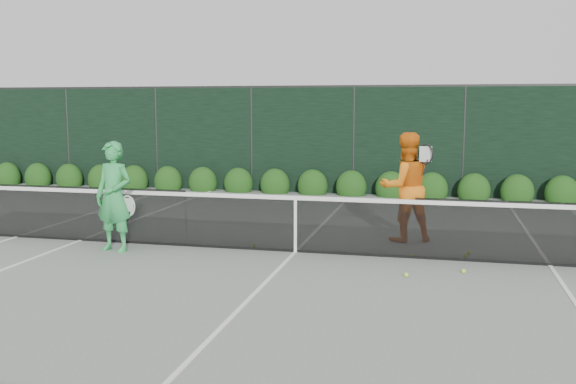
# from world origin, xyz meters

# --- Properties ---
(ground) EXTENTS (80.00, 80.00, 0.00)m
(ground) POSITION_xyz_m (0.00, 0.00, 0.00)
(ground) COLOR gray
(ground) RESTS_ON ground
(tennis_net) EXTENTS (12.90, 0.10, 1.07)m
(tennis_net) POSITION_xyz_m (-0.02, 0.00, 0.53)
(tennis_net) COLOR #10301F
(tennis_net) RESTS_ON ground
(player_woman) EXTENTS (0.76, 0.57, 1.90)m
(player_woman) POSITION_xyz_m (-3.07, -0.60, 0.95)
(player_woman) COLOR green
(player_woman) RESTS_ON ground
(player_man) EXTENTS (1.21, 1.09, 2.02)m
(player_man) POSITION_xyz_m (1.77, 1.38, 1.01)
(player_man) COLOR orange
(player_man) RESTS_ON ground
(court_lines) EXTENTS (11.03, 23.83, 0.01)m
(court_lines) POSITION_xyz_m (0.00, 0.00, 0.01)
(court_lines) COLOR white
(court_lines) RESTS_ON ground
(windscreen_fence) EXTENTS (32.00, 21.07, 3.06)m
(windscreen_fence) POSITION_xyz_m (0.00, -2.71, 1.51)
(windscreen_fence) COLOR black
(windscreen_fence) RESTS_ON ground
(hedge_row) EXTENTS (31.66, 0.65, 0.94)m
(hedge_row) POSITION_xyz_m (-0.00, 7.15, 0.23)
(hedge_row) COLOR #153D10
(hedge_row) RESTS_ON ground
(tennis_balls) EXTENTS (3.76, 1.77, 0.07)m
(tennis_balls) POSITION_xyz_m (1.93, -0.16, 0.03)
(tennis_balls) COLOR #C4EF35
(tennis_balls) RESTS_ON ground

